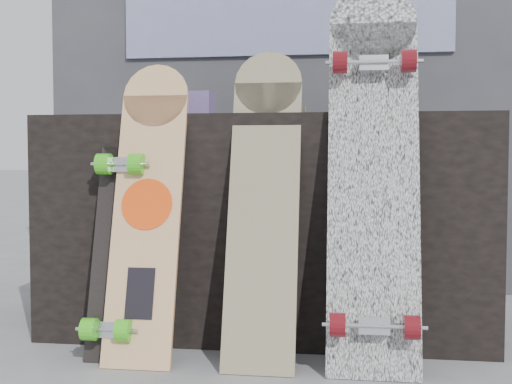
# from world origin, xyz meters

# --- Properties ---
(ground) EXTENTS (60.00, 60.00, 0.00)m
(ground) POSITION_xyz_m (0.00, 0.00, 0.00)
(ground) COLOR slate
(ground) RESTS_ON ground
(vendor_table) EXTENTS (1.60, 0.60, 0.80)m
(vendor_table) POSITION_xyz_m (0.00, 0.50, 0.40)
(vendor_table) COLOR black
(vendor_table) RESTS_ON ground
(booth) EXTENTS (2.40, 0.22, 2.20)m
(booth) POSITION_xyz_m (0.00, 1.35, 1.10)
(booth) COLOR #37373D
(booth) RESTS_ON ground
(merch_box_purple) EXTENTS (0.18, 0.12, 0.10)m
(merch_box_purple) POSITION_xyz_m (-0.30, 0.49, 0.85)
(merch_box_purple) COLOR #3E3770
(merch_box_purple) RESTS_ON vendor_table
(merch_box_small) EXTENTS (0.14, 0.14, 0.12)m
(merch_box_small) POSITION_xyz_m (0.37, 0.52, 0.86)
(merch_box_small) COLOR #3E3770
(merch_box_small) RESTS_ON vendor_table
(merch_box_flat) EXTENTS (0.22, 0.10, 0.06)m
(merch_box_flat) POSITION_xyz_m (0.02, 0.69, 0.83)
(merch_box_flat) COLOR #D1B78C
(merch_box_flat) RESTS_ON vendor_table
(longboard_geisha) EXTENTS (0.22, 0.29, 0.97)m
(longboard_geisha) POSITION_xyz_m (-0.34, 0.12, 0.51)
(longboard_geisha) COLOR #C8B887
(longboard_geisha) RESTS_ON ground
(longboard_celtic) EXTENTS (0.23, 0.33, 1.01)m
(longboard_celtic) POSITION_xyz_m (0.04, 0.14, 0.54)
(longboard_celtic) COLOR beige
(longboard_celtic) RESTS_ON ground
(longboard_cascadia) EXTENTS (0.28, 0.37, 1.23)m
(longboard_cascadia) POSITION_xyz_m (0.38, 0.13, 0.64)
(longboard_cascadia) COLOR white
(longboard_cascadia) RESTS_ON ground
(skateboard_dark) EXTENTS (0.18, 0.29, 0.81)m
(skateboard_dark) POSITION_xyz_m (-0.44, 0.11, 0.41)
(skateboard_dark) COLOR black
(skateboard_dark) RESTS_ON ground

